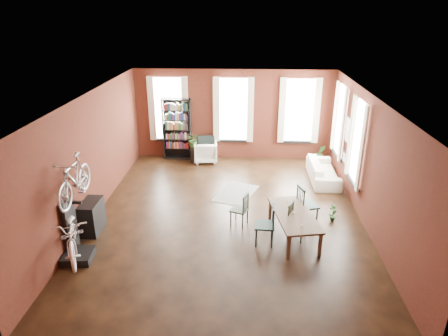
# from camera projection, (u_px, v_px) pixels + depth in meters

# --- Properties ---
(room) EXTENTS (9.00, 9.04, 3.22)m
(room) POSITION_uv_depth(u_px,v_px,m) (238.00, 133.00, 10.35)
(room) COLOR black
(room) RESTS_ON ground
(dining_table) EXTENTS (1.17, 2.00, 0.64)m
(dining_table) POSITION_uv_depth(u_px,v_px,m) (293.00, 225.00, 9.54)
(dining_table) COLOR brown
(dining_table) RESTS_ON ground
(dining_chair_a) EXTENTS (0.47, 0.47, 0.98)m
(dining_chair_a) POSITION_uv_depth(u_px,v_px,m) (264.00, 225.00, 9.23)
(dining_chair_a) COLOR #183635
(dining_chair_a) RESTS_ON ground
(dining_chair_b) EXTENTS (0.52, 0.52, 0.86)m
(dining_chair_b) POSITION_uv_depth(u_px,v_px,m) (239.00, 209.00, 10.06)
(dining_chair_b) COLOR black
(dining_chair_b) RESTS_ON ground
(dining_chair_c) EXTENTS (0.55, 0.55, 0.90)m
(dining_chair_c) POSITION_uv_depth(u_px,v_px,m) (297.00, 222.00, 9.46)
(dining_chair_c) COLOR #202F1C
(dining_chair_c) RESTS_ON ground
(dining_chair_d) EXTENTS (0.60, 0.60, 1.03)m
(dining_chair_d) POSITION_uv_depth(u_px,v_px,m) (307.00, 205.00, 10.10)
(dining_chair_d) COLOR #1A3A37
(dining_chair_d) RESTS_ON ground
(bookshelf) EXTENTS (1.00, 0.32, 2.20)m
(bookshelf) POSITION_uv_depth(u_px,v_px,m) (177.00, 129.00, 14.26)
(bookshelf) COLOR black
(bookshelf) RESTS_ON ground
(white_armchair) EXTENTS (0.87, 0.82, 0.81)m
(white_armchair) POSITION_uv_depth(u_px,v_px,m) (206.00, 151.00, 14.21)
(white_armchair) COLOR white
(white_armchair) RESTS_ON ground
(cream_sofa) EXTENTS (0.61, 2.08, 0.81)m
(cream_sofa) POSITION_uv_depth(u_px,v_px,m) (324.00, 168.00, 12.70)
(cream_sofa) COLOR beige
(cream_sofa) RESTS_ON ground
(striped_rug) EXTENTS (1.43, 1.76, 0.01)m
(striped_rug) POSITION_uv_depth(u_px,v_px,m) (236.00, 193.00, 11.89)
(striped_rug) COLOR black
(striped_rug) RESTS_ON ground
(bike_trainer) EXTENTS (0.66, 0.66, 0.18)m
(bike_trainer) POSITION_uv_depth(u_px,v_px,m) (78.00, 256.00, 8.77)
(bike_trainer) COLOR black
(bike_trainer) RESTS_ON ground
(bike_wall_rack) EXTENTS (0.16, 0.60, 1.30)m
(bike_wall_rack) POSITION_uv_depth(u_px,v_px,m) (71.00, 226.00, 8.86)
(bike_wall_rack) COLOR black
(bike_wall_rack) RESTS_ON ground
(console_table) EXTENTS (0.40, 0.80, 0.80)m
(console_table) POSITION_uv_depth(u_px,v_px,m) (92.00, 216.00, 9.78)
(console_table) COLOR black
(console_table) RESTS_ON ground
(plant_stand) EXTENTS (0.30, 0.30, 0.57)m
(plant_stand) POSITION_uv_depth(u_px,v_px,m) (195.00, 154.00, 14.21)
(plant_stand) COLOR black
(plant_stand) RESTS_ON ground
(plant_by_sofa) EXTENTS (0.38, 0.65, 0.29)m
(plant_by_sofa) POSITION_uv_depth(u_px,v_px,m) (320.00, 158.00, 14.25)
(plant_by_sofa) COLOR #2E6127
(plant_by_sofa) RESTS_ON ground
(plant_small) EXTENTS (0.51, 0.51, 0.17)m
(plant_small) POSITION_uv_depth(u_px,v_px,m) (332.00, 218.00, 10.34)
(plant_small) COLOR #2C6126
(plant_small) RESTS_ON ground
(bicycle_floor) EXTENTS (1.00, 1.18, 1.91)m
(bicycle_floor) POSITION_uv_depth(u_px,v_px,m) (69.00, 215.00, 8.36)
(bicycle_floor) COLOR silver
(bicycle_floor) RESTS_ON bike_trainer
(bicycle_hung) EXTENTS (0.47, 1.00, 1.66)m
(bicycle_hung) POSITION_uv_depth(u_px,v_px,m) (72.00, 165.00, 8.29)
(bicycle_hung) COLOR #A5A8AD
(bicycle_hung) RESTS_ON bike_wall_rack
(plant_on_stand) EXTENTS (0.62, 0.65, 0.40)m
(plant_on_stand) POSITION_uv_depth(u_px,v_px,m) (194.00, 142.00, 14.00)
(plant_on_stand) COLOR #2C5B24
(plant_on_stand) RESTS_ON plant_stand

